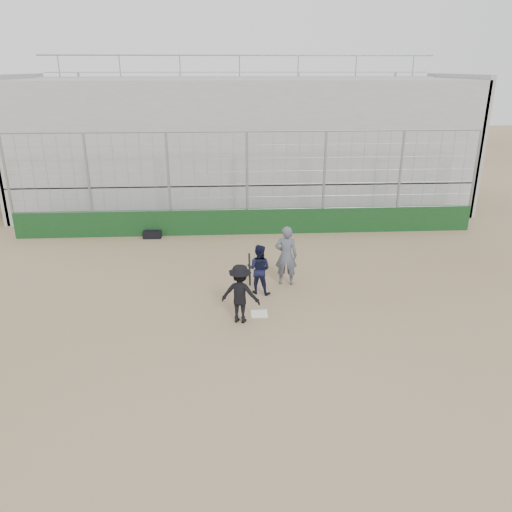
{
  "coord_description": "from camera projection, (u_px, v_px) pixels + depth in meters",
  "views": [
    {
      "loc": [
        -0.82,
        -11.97,
        6.22
      ],
      "look_at": [
        0.0,
        1.4,
        1.15
      ],
      "focal_mm": 35.0,
      "sensor_mm": 36.0,
      "label": 1
    }
  ],
  "objects": [
    {
      "name": "backstop",
      "position": [
        247.0,
        210.0,
        19.62
      ],
      "size": [
        18.1,
        0.25,
        4.04
      ],
      "color": "black",
      "rests_on": "ground"
    },
    {
      "name": "umpire",
      "position": [
        286.0,
        259.0,
        15.02
      ],
      "size": [
        0.73,
        0.54,
        1.66
      ],
      "primitive_type": "imported",
      "rotation": [
        0.0,
        0.0,
        2.99
      ],
      "color": "#49505C",
      "rests_on": "ground"
    },
    {
      "name": "catcher_crouched",
      "position": [
        259.0,
        277.0,
        14.5
      ],
      "size": [
        0.9,
        0.82,
        1.04
      ],
      "color": "black",
      "rests_on": "ground"
    },
    {
      "name": "ground",
      "position": [
        259.0,
        314.0,
        13.43
      ],
      "size": [
        90.0,
        90.0,
        0.0
      ],
      "primitive_type": "plane",
      "color": "brown",
      "rests_on": "ground"
    },
    {
      "name": "bleachers",
      "position": [
        242.0,
        142.0,
        23.55
      ],
      "size": [
        20.25,
        6.7,
        6.98
      ],
      "color": "gray",
      "rests_on": "ground"
    },
    {
      "name": "home_plate",
      "position": [
        259.0,
        314.0,
        13.42
      ],
      "size": [
        0.44,
        0.44,
        0.02
      ],
      "primitive_type": "cube",
      "color": "white",
      "rests_on": "ground"
    },
    {
      "name": "batter_at_plate",
      "position": [
        240.0,
        294.0,
        12.79
      ],
      "size": [
        1.15,
        0.86,
        1.75
      ],
      "color": "black",
      "rests_on": "ground"
    },
    {
      "name": "equipment_bag",
      "position": [
        152.0,
        234.0,
        19.36
      ],
      "size": [
        0.7,
        0.31,
        0.34
      ],
      "color": "black",
      "rests_on": "ground"
    }
  ]
}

